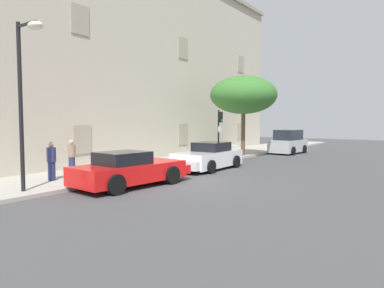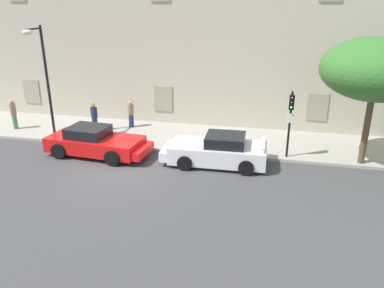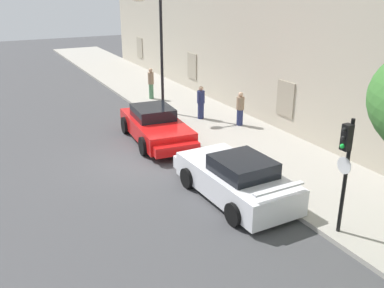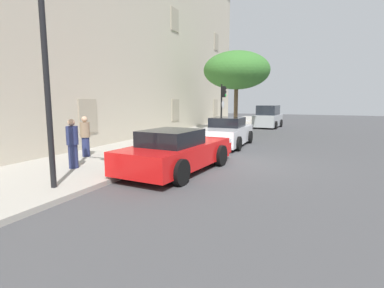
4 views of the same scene
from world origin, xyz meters
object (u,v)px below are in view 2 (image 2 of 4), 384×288
sportscar_yellow_flank (214,151)px  street_lamp (40,63)px  pedestrian_admiring (131,114)px  pedestrian_strolling (94,117)px  sportscar_red_lead (98,143)px  traffic_light (291,114)px  tree_near_kerb (377,69)px  pedestrian_bystander (14,114)px

sportscar_yellow_flank → street_lamp: 9.82m
pedestrian_admiring → pedestrian_strolling: pedestrian_strolling is taller
sportscar_red_lead → traffic_light: size_ratio=1.63×
street_lamp → pedestrian_strolling: 3.99m
sportscar_red_lead → street_lamp: bearing=158.3°
tree_near_kerb → pedestrian_strolling: size_ratio=3.50×
tree_near_kerb → pedestrian_bystander: size_ratio=3.23×
tree_near_kerb → street_lamp: bearing=-180.0°
sportscar_yellow_flank → traffic_light: traffic_light is taller
tree_near_kerb → pedestrian_admiring: tree_near_kerb is taller
sportscar_red_lead → pedestrian_strolling: bearing=118.7°
sportscar_yellow_flank → pedestrian_strolling: (-7.25, 2.81, 0.32)m
pedestrian_admiring → traffic_light: bearing=-17.4°
pedestrian_admiring → pedestrian_bystander: bearing=-164.6°
sportscar_yellow_flank → tree_near_kerb: 7.59m
sportscar_yellow_flank → street_lamp: street_lamp is taller
sportscar_yellow_flank → street_lamp: (-9.10, 1.21, 3.48)m
sportscar_yellow_flank → street_lamp: bearing=172.4°
tree_near_kerb → pedestrian_admiring: bearing=167.5°
traffic_light → street_lamp: size_ratio=0.54×
pedestrian_admiring → pedestrian_bystander: 6.59m
traffic_light → street_lamp: street_lamp is taller
pedestrian_admiring → street_lamp: bearing=-143.2°
sportscar_yellow_flank → tree_near_kerb: bearing=10.6°
sportscar_yellow_flank → tree_near_kerb: size_ratio=0.86×
sportscar_yellow_flank → pedestrian_strolling: 7.78m
pedestrian_strolling → sportscar_red_lead: bearing=-61.3°
street_lamp → pedestrian_admiring: (3.59, 2.68, -3.18)m
sportscar_red_lead → pedestrian_admiring: pedestrian_admiring is taller
sportscar_yellow_flank → pedestrian_strolling: bearing=158.9°
pedestrian_strolling → traffic_light: bearing=-8.9°
pedestrian_bystander → sportscar_red_lead: bearing=-20.3°
pedestrian_admiring → sportscar_yellow_flank: bearing=-35.2°
sportscar_red_lead → sportscar_yellow_flank: bearing=1.8°
street_lamp → traffic_light: bearing=-0.3°
sportscar_yellow_flank → traffic_light: size_ratio=1.53×
pedestrian_admiring → pedestrian_strolling: 2.05m
traffic_light → pedestrian_strolling: traffic_light is taller
traffic_light → tree_near_kerb: bearing=1.2°
street_lamp → pedestrian_admiring: bearing=36.8°
sportscar_yellow_flank → pedestrian_bystander: (-11.87, 2.14, 0.41)m
pedestrian_strolling → street_lamp: bearing=-139.3°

